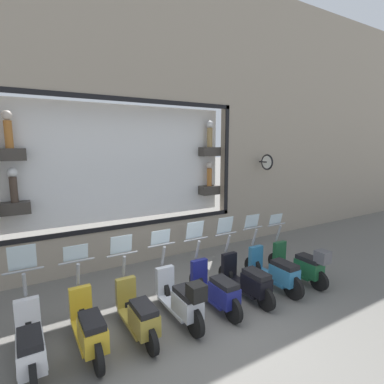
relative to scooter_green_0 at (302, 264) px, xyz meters
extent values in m
plane|color=#66635E|center=(-0.24, 3.09, -0.46)|extent=(120.00, 120.00, 0.00)
cube|color=gray|center=(3.36, -7.53, 3.63)|extent=(0.40, 14.77, 8.18)
cube|color=gray|center=(3.36, 3.09, 0.07)|extent=(0.40, 6.47, 1.06)
cube|color=gray|center=(3.36, 3.09, 5.89)|extent=(0.40, 6.47, 3.67)
cube|color=black|center=(3.15, 3.09, 4.00)|extent=(0.04, 6.47, 0.12)
cube|color=black|center=(3.15, 3.09, 0.66)|extent=(0.04, 6.47, 0.12)
cube|color=black|center=(3.15, -0.08, 2.33)|extent=(0.04, 0.12, 3.45)
cube|color=white|center=(3.71, 3.09, 2.33)|extent=(0.04, 6.23, 3.21)
cube|color=#38332D|center=(3.49, 0.34, 2.63)|extent=(0.36, 0.63, 0.28)
cylinder|color=#9E7F4C|center=(3.49, 0.34, 3.07)|extent=(0.17, 0.17, 0.61)
sphere|color=white|center=(3.49, 0.34, 3.48)|extent=(0.22, 0.22, 0.22)
cube|color=#38332D|center=(3.49, 5.84, 2.63)|extent=(0.36, 0.63, 0.28)
cylinder|color=#B26B2D|center=(3.49, 5.84, 3.07)|extent=(0.17, 0.17, 0.62)
sphere|color=beige|center=(3.49, 5.84, 3.50)|extent=(0.22, 0.22, 0.22)
cube|color=#38332D|center=(3.49, 0.34, 1.37)|extent=(0.36, 0.63, 0.28)
cylinder|color=#B26B2D|center=(3.49, 0.34, 1.80)|extent=(0.16, 0.16, 0.57)
sphere|color=beige|center=(3.49, 0.34, 2.19)|extent=(0.21, 0.21, 0.21)
cube|color=#38332D|center=(3.49, 5.84, 1.37)|extent=(0.36, 0.63, 0.28)
cylinder|color=#47382D|center=(3.49, 5.84, 1.81)|extent=(0.17, 0.17, 0.60)
sphere|color=white|center=(3.49, 5.84, 2.22)|extent=(0.22, 0.22, 0.22)
cylinder|color=black|center=(2.99, -1.52, 2.27)|extent=(0.35, 0.05, 0.05)
torus|color=black|center=(2.81, -1.52, 2.27)|extent=(0.53, 0.06, 0.53)
cylinder|color=white|center=(2.81, -1.52, 2.27)|extent=(0.44, 0.03, 0.44)
cylinder|color=black|center=(0.83, 0.00, -0.23)|extent=(0.46, 0.09, 0.46)
cylinder|color=black|center=(-0.50, 0.00, -0.23)|extent=(0.46, 0.09, 0.46)
cube|color=#19512D|center=(0.17, 0.00, -0.24)|extent=(1.02, 0.38, 0.06)
cube|color=#19512D|center=(-0.21, 0.00, -0.03)|extent=(0.61, 0.35, 0.36)
cube|color=black|center=(-0.21, 0.00, 0.20)|extent=(0.58, 0.31, 0.10)
cube|color=#19512D|center=(0.71, 0.00, 0.07)|extent=(0.12, 0.37, 0.56)
cylinder|color=gray|center=(0.78, 0.00, 0.56)|extent=(0.20, 0.06, 0.45)
cylinder|color=gray|center=(0.85, 0.00, 0.78)|extent=(0.04, 0.61, 0.04)
cube|color=silver|center=(0.89, 0.00, 0.92)|extent=(0.07, 0.42, 0.28)
cube|color=#4C4C51|center=(-0.55, 0.00, 0.36)|extent=(0.28, 0.28, 0.28)
cylinder|color=black|center=(0.81, 0.83, -0.20)|extent=(0.52, 0.09, 0.52)
cylinder|color=black|center=(-0.48, 0.83, -0.20)|extent=(0.52, 0.09, 0.52)
cube|color=teal|center=(0.17, 0.83, -0.21)|extent=(1.02, 0.38, 0.06)
cube|color=teal|center=(-0.21, 0.83, 0.00)|extent=(0.61, 0.35, 0.36)
cube|color=black|center=(-0.21, 0.83, 0.23)|extent=(0.58, 0.31, 0.10)
cube|color=teal|center=(0.71, 0.83, 0.10)|extent=(0.12, 0.37, 0.56)
cylinder|color=gray|center=(0.78, 0.83, 0.59)|extent=(0.20, 0.06, 0.45)
cylinder|color=gray|center=(0.85, 0.83, 0.81)|extent=(0.04, 0.61, 0.04)
cube|color=silver|center=(0.89, 0.83, 0.98)|extent=(0.09, 0.42, 0.33)
cylinder|color=black|center=(0.83, 1.65, -0.22)|extent=(0.47, 0.09, 0.47)
cylinder|color=black|center=(-0.49, 1.65, -0.22)|extent=(0.47, 0.09, 0.47)
cube|color=black|center=(0.17, 1.65, -0.23)|extent=(1.02, 0.39, 0.06)
cube|color=black|center=(-0.21, 1.65, -0.02)|extent=(0.61, 0.35, 0.36)
cube|color=black|center=(-0.21, 1.65, 0.21)|extent=(0.58, 0.31, 0.10)
cube|color=black|center=(0.71, 1.65, 0.08)|extent=(0.12, 0.37, 0.56)
cylinder|color=gray|center=(0.78, 1.65, 0.57)|extent=(0.20, 0.06, 0.45)
cylinder|color=gray|center=(0.85, 1.65, 0.79)|extent=(0.04, 0.60, 0.04)
cube|color=silver|center=(0.89, 1.65, 0.99)|extent=(0.10, 0.42, 0.39)
cylinder|color=black|center=(0.82, 2.48, -0.21)|extent=(0.49, 0.09, 0.49)
cylinder|color=black|center=(-0.49, 2.48, -0.21)|extent=(0.49, 0.09, 0.49)
cube|color=navy|center=(0.17, 2.48, -0.22)|extent=(1.02, 0.39, 0.06)
cube|color=navy|center=(-0.21, 2.48, -0.01)|extent=(0.61, 0.35, 0.36)
cube|color=black|center=(-0.21, 2.48, 0.22)|extent=(0.58, 0.31, 0.10)
cube|color=navy|center=(0.71, 2.48, 0.09)|extent=(0.12, 0.37, 0.56)
cylinder|color=gray|center=(0.78, 2.48, 0.58)|extent=(0.20, 0.06, 0.45)
cylinder|color=gray|center=(0.85, 2.48, 0.80)|extent=(0.04, 0.60, 0.04)
cube|color=silver|center=(0.89, 2.48, 0.99)|extent=(0.10, 0.42, 0.39)
cylinder|color=black|center=(0.81, 3.31, -0.19)|extent=(0.53, 0.09, 0.53)
cylinder|color=black|center=(-0.47, 3.31, -0.19)|extent=(0.53, 0.09, 0.53)
cube|color=#B7BCC6|center=(0.17, 3.31, -0.21)|extent=(1.02, 0.39, 0.06)
cube|color=#B7BCC6|center=(-0.21, 3.31, 0.00)|extent=(0.61, 0.35, 0.36)
cube|color=black|center=(-0.21, 3.31, 0.23)|extent=(0.58, 0.31, 0.10)
cube|color=#B7BCC6|center=(0.71, 3.31, 0.10)|extent=(0.12, 0.37, 0.56)
cylinder|color=gray|center=(0.78, 3.31, 0.60)|extent=(0.20, 0.06, 0.45)
cylinder|color=gray|center=(0.85, 3.31, 0.81)|extent=(0.04, 0.60, 0.04)
cube|color=silver|center=(0.89, 3.31, 0.97)|extent=(0.08, 0.42, 0.31)
cube|color=black|center=(-0.52, 3.31, 0.39)|extent=(0.28, 0.28, 0.28)
cylinder|color=black|center=(0.84, 4.14, -0.24)|extent=(0.44, 0.09, 0.44)
cylinder|color=black|center=(-0.51, 4.14, -0.24)|extent=(0.44, 0.09, 0.44)
cube|color=olive|center=(0.17, 4.14, -0.25)|extent=(1.02, 0.38, 0.06)
cube|color=olive|center=(-0.21, 4.14, -0.04)|extent=(0.61, 0.35, 0.36)
cube|color=black|center=(-0.21, 4.14, 0.19)|extent=(0.58, 0.31, 0.10)
cube|color=olive|center=(0.71, 4.14, 0.06)|extent=(0.12, 0.37, 0.56)
cylinder|color=gray|center=(0.78, 4.14, 0.56)|extent=(0.20, 0.06, 0.45)
cylinder|color=gray|center=(0.85, 4.14, 0.77)|extent=(0.04, 0.60, 0.04)
cube|color=silver|center=(0.89, 4.14, 0.96)|extent=(0.09, 0.42, 0.36)
cylinder|color=black|center=(0.82, 4.96, -0.20)|extent=(0.50, 0.09, 0.50)
cylinder|color=black|center=(-0.48, 4.96, -0.20)|extent=(0.50, 0.09, 0.50)
cube|color=gold|center=(0.17, 4.96, -0.22)|extent=(1.02, 0.38, 0.06)
cube|color=gold|center=(-0.21, 4.96, -0.01)|extent=(0.61, 0.35, 0.36)
cube|color=black|center=(-0.21, 4.96, 0.22)|extent=(0.58, 0.31, 0.10)
cube|color=gold|center=(0.71, 4.96, 0.09)|extent=(0.12, 0.37, 0.56)
cylinder|color=gray|center=(0.78, 4.96, 0.59)|extent=(0.20, 0.06, 0.45)
cylinder|color=gray|center=(0.85, 4.96, 0.80)|extent=(0.04, 0.61, 0.04)
cube|color=silver|center=(0.89, 4.96, 0.95)|extent=(0.08, 0.42, 0.29)
cylinder|color=black|center=(0.81, 5.79, -0.20)|extent=(0.52, 0.09, 0.52)
cylinder|color=black|center=(-0.48, 5.79, -0.20)|extent=(0.52, 0.09, 0.52)
cube|color=silver|center=(0.17, 5.79, -0.21)|extent=(1.02, 0.38, 0.06)
cube|color=silver|center=(-0.21, 5.79, 0.00)|extent=(0.61, 0.35, 0.36)
cube|color=black|center=(-0.21, 5.79, 0.23)|extent=(0.58, 0.31, 0.10)
cube|color=silver|center=(0.71, 5.79, 0.10)|extent=(0.12, 0.37, 0.56)
cylinder|color=gray|center=(0.78, 5.79, 0.59)|extent=(0.20, 0.06, 0.45)
cylinder|color=gray|center=(0.85, 5.79, 0.81)|extent=(0.04, 0.61, 0.04)
cube|color=silver|center=(0.89, 5.79, 1.02)|extent=(0.11, 0.42, 0.43)
camera|label=1|loc=(-4.54, 5.79, 2.85)|focal=28.00mm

